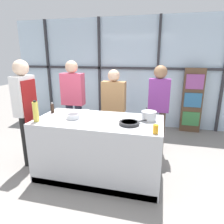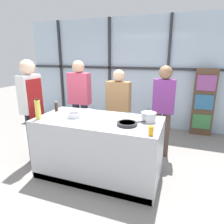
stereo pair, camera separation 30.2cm
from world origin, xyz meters
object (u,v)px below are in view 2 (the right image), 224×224
frying_pan (128,124)px  mixing_bowl (74,115)px  pepper_grinder (56,107)px  juice_glass_near (151,131)px  oil_bottle (38,109)px  spectator_far_left (80,98)px  spectator_center_left (118,106)px  saucepan (149,117)px  white_plate (87,111)px  spectator_center_right (163,105)px  chef (32,104)px

frying_pan → mixing_bowl: bearing=176.1°
pepper_grinder → juice_glass_near: bearing=-17.3°
oil_bottle → spectator_far_left: bearing=90.2°
spectator_center_left → saucepan: size_ratio=3.99×
mixing_bowl → saucepan: bearing=9.5°
oil_bottle → juice_glass_near: 1.70m
spectator_far_left → white_plate: size_ratio=7.95×
spectator_center_right → white_plate: (-1.22, -0.63, -0.05)m
spectator_far_left → frying_pan: 1.74m
oil_bottle → pepper_grinder: size_ratio=1.75×
frying_pan → white_plate: bearing=151.4°
mixing_bowl → white_plate: bearing=87.6°
spectator_far_left → frying_pan: size_ratio=3.90×
chef → juice_glass_near: chef is taller
chef → white_plate: bearing=106.7°
spectator_center_right → spectator_far_left: bearing=0.0°
spectator_center_right → saucepan: size_ratio=4.21×
spectator_center_right → juice_glass_near: (-0.01, -1.35, -0.00)m
spectator_far_left → spectator_center_right: 1.71m
oil_bottle → juice_glass_near: oil_bottle is taller
oil_bottle → pepper_grinder: bearing=91.2°
spectator_center_right → white_plate: bearing=27.3°
frying_pan → oil_bottle: size_ratio=1.45×
oil_bottle → juice_glass_near: bearing=-2.1°
spectator_center_left → frying_pan: (0.49, -1.10, 0.06)m
spectator_far_left → juice_glass_near: size_ratio=15.57×
spectator_far_left → juice_glass_near: 2.17m
chef → mixing_bowl: size_ratio=8.86×
spectator_far_left → white_plate: spectator_far_left is taller
spectator_far_left → white_plate: 0.80m
saucepan → frying_pan: bearing=-134.5°
spectator_center_right → white_plate: size_ratio=7.63×
spectator_center_right → white_plate: spectator_center_right is taller
frying_pan → juice_glass_near: bearing=-34.6°
juice_glass_near → chef: bearing=168.5°
spectator_far_left → pepper_grinder: 0.82m
spectator_far_left → oil_bottle: (0.01, -1.28, 0.08)m
spectator_center_left → spectator_center_right: bearing=180.0°
chef → pepper_grinder: bearing=102.2°
frying_pan → pepper_grinder: pepper_grinder is taller
juice_glass_near → oil_bottle: bearing=177.9°
chef → white_plate: chef is taller
spectator_far_left → spectator_center_left: spectator_far_left is taller
juice_glass_near → spectator_center_left: bearing=122.2°
mixing_bowl → oil_bottle: bearing=-152.1°
spectator_center_right → frying_pan: bearing=71.7°
mixing_bowl → spectator_far_left: bearing=114.2°
spectator_center_right → chef: bearing=22.9°
mixing_bowl → pepper_grinder: 0.53m
frying_pan → mixing_bowl: size_ratio=2.23×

